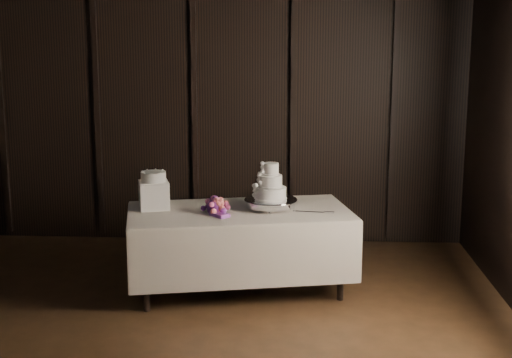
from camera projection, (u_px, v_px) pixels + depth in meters
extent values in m
cube|color=black|center=(195.00, 109.00, 7.97)|extent=(6.04, 0.04, 3.04)
cube|color=#F0E3CF|center=(239.00, 211.00, 6.42)|extent=(2.15, 1.42, 0.01)
cube|color=white|center=(240.00, 253.00, 6.50)|extent=(1.97, 1.27, 0.71)
cylinder|color=silver|center=(271.00, 204.00, 6.46)|extent=(0.49, 0.49, 0.09)
cylinder|color=white|center=(271.00, 193.00, 6.45)|extent=(0.28, 0.28, 0.11)
cylinder|color=white|center=(271.00, 181.00, 6.42)|extent=(0.20, 0.20, 0.11)
cylinder|color=white|center=(271.00, 169.00, 6.40)|extent=(0.14, 0.14, 0.11)
cube|color=white|center=(154.00, 195.00, 6.47)|extent=(0.32, 0.32, 0.25)
cylinder|color=white|center=(153.00, 177.00, 6.44)|extent=(0.24, 0.24, 0.09)
cube|color=silver|center=(308.00, 212.00, 6.34)|extent=(0.37, 0.07, 0.01)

